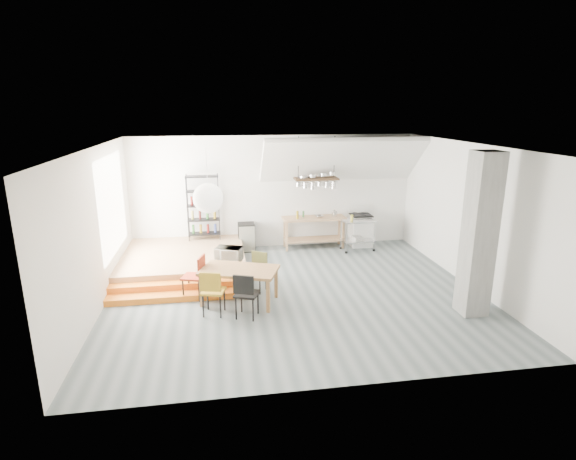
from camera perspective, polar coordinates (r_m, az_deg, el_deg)
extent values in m
plane|color=#576264|center=(10.00, 0.88, -7.97)|extent=(8.00, 8.00, 0.00)
cube|color=silver|center=(12.86, -1.78, 4.81)|extent=(8.00, 0.04, 3.20)
cube|color=silver|center=(9.65, -23.18, -0.08)|extent=(0.04, 7.00, 3.20)
cube|color=silver|center=(10.89, 22.14, 1.70)|extent=(0.04, 7.00, 3.20)
cube|color=white|center=(9.21, 0.97, 10.62)|extent=(8.00, 7.00, 0.02)
cube|color=white|center=(12.49, 6.85, 8.80)|extent=(4.40, 1.44, 1.32)
cube|color=white|center=(11.02, -21.39, 3.00)|extent=(0.02, 2.50, 2.20)
cube|color=#A77A53|center=(11.70, -13.02, -3.78)|extent=(3.00, 3.00, 0.40)
cube|color=orange|center=(9.94, -13.67, -8.18)|extent=(3.00, 0.35, 0.13)
cube|color=orange|center=(10.23, -13.55, -7.06)|extent=(3.00, 0.35, 0.27)
cube|color=slate|center=(9.30, 23.10, -0.62)|extent=(0.50, 0.50, 3.20)
cube|color=#A77A53|center=(12.86, 3.31, 1.51)|extent=(1.80, 0.60, 0.06)
cube|color=#A77A53|center=(13.03, 3.27, -1.18)|extent=(1.70, 0.55, 0.04)
cube|color=#A77A53|center=(13.38, 6.51, -0.01)|extent=(0.06, 0.06, 0.86)
cube|color=#A77A53|center=(13.04, -0.45, -0.31)|extent=(0.06, 0.06, 0.86)
cube|color=#A77A53|center=(12.97, 7.03, -0.52)|extent=(0.06, 0.06, 0.86)
cube|color=#A77A53|center=(12.62, -0.15, -0.85)|extent=(0.06, 0.06, 0.86)
cube|color=white|center=(13.33, 9.17, -0.07)|extent=(0.60, 0.60, 0.90)
cube|color=black|center=(13.22, 9.26, 1.89)|extent=(0.58, 0.58, 0.03)
cube|color=white|center=(13.45, 8.91, 2.71)|extent=(0.60, 0.05, 0.25)
cylinder|color=black|center=(13.38, 9.65, 2.16)|extent=(0.18, 0.18, 0.02)
cylinder|color=black|center=(13.30, 8.50, 2.12)|extent=(0.18, 0.18, 0.02)
cylinder|color=black|center=(13.13, 10.03, 1.88)|extent=(0.18, 0.18, 0.02)
cylinder|color=black|center=(13.04, 8.87, 1.84)|extent=(0.18, 0.18, 0.02)
cube|color=#3A2517|center=(12.44, 3.59, 6.53)|extent=(1.20, 0.50, 0.05)
cylinder|color=black|center=(12.26, 1.33, 9.14)|extent=(0.02, 0.02, 1.15)
cylinder|color=black|center=(12.48, 5.91, 9.17)|extent=(0.02, 0.02, 1.15)
cylinder|color=silver|center=(12.31, 1.35, 5.80)|extent=(0.16, 0.16, 0.12)
cylinder|color=silver|center=(12.35, 2.26, 5.73)|extent=(0.20, 0.20, 0.16)
cylinder|color=silver|center=(12.40, 3.17, 5.66)|extent=(0.16, 0.16, 0.20)
cylinder|color=silver|center=(12.43, 4.08, 5.86)|extent=(0.20, 0.20, 0.12)
cylinder|color=silver|center=(12.48, 4.98, 5.79)|extent=(0.16, 0.16, 0.16)
cylinder|color=silver|center=(12.54, 5.87, 5.71)|extent=(0.20, 0.20, 0.20)
cylinder|color=black|center=(12.70, -8.80, 3.12)|extent=(0.02, 0.02, 1.80)
cylinder|color=black|center=(12.73, -12.59, 2.96)|extent=(0.02, 0.02, 1.80)
cylinder|color=black|center=(12.35, -8.78, 2.77)|extent=(0.02, 0.02, 1.80)
cylinder|color=black|center=(12.38, -12.67, 2.60)|extent=(0.02, 0.02, 1.80)
cube|color=black|center=(12.71, -10.54, -0.43)|extent=(0.88, 0.38, 0.02)
cube|color=black|center=(12.61, -10.63, 1.31)|extent=(0.88, 0.38, 0.02)
cube|color=black|center=(12.52, -10.72, 3.09)|extent=(0.88, 0.38, 0.02)
cube|color=black|center=(12.44, -10.82, 4.89)|extent=(0.88, 0.38, 0.02)
cube|color=black|center=(12.38, -10.91, 6.71)|extent=(0.88, 0.38, 0.03)
cylinder|color=#33772F|center=(12.68, -10.58, 0.17)|extent=(0.07, 0.07, 0.24)
cylinder|color=olive|center=(12.58, -10.66, 1.93)|extent=(0.07, 0.07, 0.24)
cylinder|color=maroon|center=(12.49, -10.76, 3.72)|extent=(0.07, 0.07, 0.24)
cube|color=#A77A53|center=(10.37, -7.49, -3.97)|extent=(0.60, 0.40, 0.03)
cylinder|color=black|center=(10.57, -6.03, -4.02)|extent=(0.02, 0.02, 0.13)
cylinder|color=black|center=(10.56, -8.97, -4.15)|extent=(0.02, 0.02, 0.13)
cylinder|color=black|center=(10.25, -5.93, -4.65)|extent=(0.02, 0.02, 0.13)
cylinder|color=black|center=(10.24, -8.95, -4.78)|extent=(0.02, 0.02, 0.13)
sphere|color=white|center=(9.13, -10.11, 4.00)|extent=(0.60, 0.60, 0.60)
cube|color=olive|center=(9.35, -6.22, -5.10)|extent=(1.76, 1.35, 0.06)
cube|color=olive|center=(9.65, -1.52, -6.69)|extent=(0.09, 0.09, 0.68)
cube|color=olive|center=(10.02, -9.39, -6.04)|extent=(0.09, 0.09, 0.68)
cube|color=olive|center=(8.99, -2.54, -8.43)|extent=(0.09, 0.09, 0.68)
cube|color=olive|center=(9.39, -10.94, -7.64)|extent=(0.09, 0.09, 0.68)
cube|color=#BA8E1F|center=(8.99, -9.45, -7.66)|extent=(0.52, 0.52, 0.04)
cube|color=#BA8E1F|center=(8.71, -9.85, -6.53)|extent=(0.40, 0.14, 0.37)
cylinder|color=black|center=(8.98, -10.73, -9.46)|extent=(0.03, 0.03, 0.47)
cylinder|color=black|center=(8.89, -8.58, -9.61)|extent=(0.03, 0.03, 0.47)
cylinder|color=black|center=(9.28, -10.16, -8.59)|extent=(0.03, 0.03, 0.47)
cylinder|color=black|center=(9.20, -8.07, -8.71)|extent=(0.03, 0.03, 0.47)
cube|color=black|center=(8.78, -5.25, -8.09)|extent=(0.55, 0.55, 0.04)
cube|color=black|center=(8.51, -5.68, -6.95)|extent=(0.39, 0.19, 0.37)
cylinder|color=black|center=(8.79, -6.62, -9.86)|extent=(0.03, 0.03, 0.47)
cylinder|color=black|center=(8.69, -4.46, -10.10)|extent=(0.03, 0.03, 0.47)
cylinder|color=black|center=(9.08, -5.92, -8.98)|extent=(0.03, 0.03, 0.47)
cylinder|color=black|center=(8.99, -3.84, -9.20)|extent=(0.03, 0.03, 0.47)
cube|color=brown|center=(9.96, -4.04, -5.36)|extent=(0.54, 0.54, 0.04)
cube|color=brown|center=(10.02, -3.63, -3.71)|extent=(0.34, 0.23, 0.35)
cylinder|color=black|center=(10.11, -2.82, -6.39)|extent=(0.03, 0.03, 0.43)
cylinder|color=black|center=(10.24, -4.44, -6.13)|extent=(0.03, 0.03, 0.43)
cylinder|color=black|center=(9.85, -3.59, -7.02)|extent=(0.03, 0.03, 0.43)
cylinder|color=black|center=(9.98, -5.24, -6.75)|extent=(0.03, 0.03, 0.43)
cube|color=#B43319|center=(9.76, -11.94, -5.82)|extent=(0.54, 0.54, 0.04)
cube|color=#B43319|center=(9.61, -10.93, -4.40)|extent=(0.16, 0.41, 0.38)
cylinder|color=black|center=(9.65, -11.22, -7.65)|extent=(0.03, 0.03, 0.48)
cylinder|color=black|center=(9.95, -10.58, -6.88)|extent=(0.03, 0.03, 0.48)
cylinder|color=black|center=(9.76, -13.17, -7.48)|extent=(0.03, 0.03, 0.48)
cylinder|color=black|center=(10.06, -12.47, -6.73)|extent=(0.03, 0.03, 0.48)
cube|color=silver|center=(12.74, 8.91, 1.20)|extent=(0.94, 0.58, 0.04)
cube|color=silver|center=(12.90, 8.81, -1.29)|extent=(0.94, 0.58, 0.03)
cylinder|color=silver|center=(13.21, 10.13, -0.27)|extent=(0.03, 0.03, 0.86)
sphere|color=black|center=(13.33, 10.05, -1.96)|extent=(0.08, 0.08, 0.08)
cylinder|color=silver|center=(12.89, 6.75, -0.52)|extent=(0.03, 0.03, 0.86)
sphere|color=black|center=(13.01, 6.69, -2.25)|extent=(0.08, 0.08, 0.08)
cylinder|color=silver|center=(12.83, 10.93, -0.78)|extent=(0.03, 0.03, 0.86)
sphere|color=black|center=(12.95, 10.84, -2.52)|extent=(0.08, 0.08, 0.08)
cylinder|color=silver|center=(12.50, 7.46, -1.06)|extent=(0.03, 0.03, 0.86)
sphere|color=black|center=(12.63, 7.40, -2.83)|extent=(0.08, 0.08, 0.08)
cube|color=black|center=(12.77, -5.28, -0.88)|extent=(0.46, 0.46, 0.79)
imported|color=beige|center=(10.32, -7.52, -3.05)|extent=(0.68, 0.57, 0.32)
imported|color=silver|center=(12.83, 4.01, 1.74)|extent=(0.27, 0.27, 0.06)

